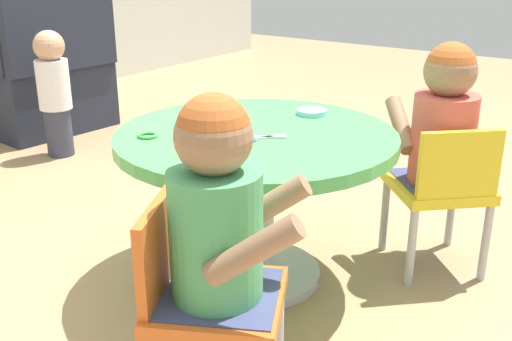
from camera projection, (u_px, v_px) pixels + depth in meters
name	position (u px, v px, depth m)	size (l,w,h in m)	color
ground_plane	(256.00, 276.00, 2.09)	(10.00, 10.00, 0.00)	tan
craft_table	(256.00, 168.00, 1.95)	(0.90, 0.90, 0.52)	silver
child_chair_left	(203.00, 297.00, 1.40)	(0.40, 0.40, 0.54)	#B7B7BC
seated_child_left	(218.00, 209.00, 1.32)	(0.40, 0.43, 0.51)	#3F4772
child_chair_right	(442.00, 188.00, 2.03)	(0.42, 0.42, 0.54)	#B7B7BC
seated_child_right	(444.00, 120.00, 1.99)	(0.44, 0.43, 0.51)	#3F4772
armchair_dark	(40.00, 79.00, 3.70)	(0.76, 0.77, 0.85)	#232838
toddler_standing	(54.00, 90.00, 3.18)	(0.17, 0.17, 0.67)	#33384C
rolling_pin	(231.00, 115.00, 2.00)	(0.16, 0.20, 0.05)	green
craft_scissors	(258.00, 138.00, 1.84)	(0.13, 0.13, 0.01)	silver
playdough_blob_0	(312.00, 112.00, 2.10)	(0.10, 0.10, 0.02)	#8CCCF2
cookie_cutter_0	(147.00, 135.00, 1.85)	(0.06, 0.06, 0.01)	#4CB259
cookie_cutter_1	(207.00, 131.00, 1.90)	(0.05, 0.05, 0.01)	#3F99D8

